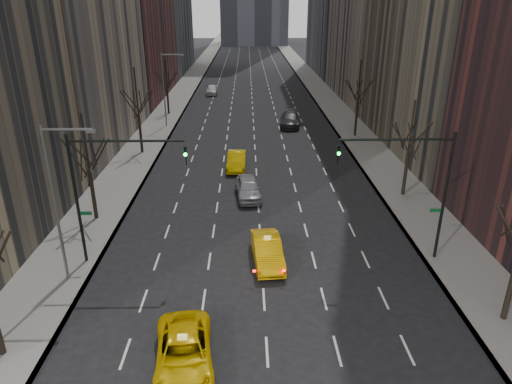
{
  "coord_description": "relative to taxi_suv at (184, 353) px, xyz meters",
  "views": [
    {
      "loc": [
        -0.83,
        -12.49,
        14.88
      ],
      "look_at": [
        -0.3,
        14.69,
        3.5
      ],
      "focal_mm": 32.0,
      "sensor_mm": 36.0,
      "label": 1
    }
  ],
  "objects": [
    {
      "name": "tree_lw_b",
      "position": [
        -8.33,
        14.83,
        2.98
      ],
      "size": [
        3.36,
        3.5,
        7.82
      ],
      "color": "black",
      "rests_on": "ground"
    },
    {
      "name": "far_taxi",
      "position": [
        1.79,
        25.84,
        0.05
      ],
      "size": [
        1.81,
        4.88,
        1.59
      ],
      "primitive_type": "imported",
      "rotation": [
        0.0,
        0.0,
        -0.03
      ],
      "color": "yellow",
      "rests_on": "ground"
    },
    {
      "name": "taxi_sedan",
      "position": [
        4.01,
        8.67,
        0.04
      ],
      "size": [
        2.07,
        4.89,
        1.57
      ],
      "primitive_type": "imported",
      "rotation": [
        0.0,
        0.0,
        0.09
      ],
      "color": "#FFB805",
      "rests_on": "ground"
    },
    {
      "name": "traffic_mast_right",
      "position": [
        12.77,
        8.83,
        4.74
      ],
      "size": [
        6.69,
        0.39,
        8.0
      ],
      "color": "black",
      "rests_on": "ground"
    },
    {
      "name": "taxi_suv",
      "position": [
        0.0,
        0.0,
        0.0
      ],
      "size": [
        3.09,
        5.61,
        1.49
      ],
      "primitive_type": "imported",
      "rotation": [
        0.0,
        0.0,
        0.12
      ],
      "color": "#F1C205",
      "rests_on": "ground"
    },
    {
      "name": "tree_lw_c",
      "position": [
        -8.33,
        30.83,
        3.29
      ],
      "size": [
        3.36,
        3.5,
        8.74
      ],
      "color": "black",
      "rests_on": "ground"
    },
    {
      "name": "far_suv_grey",
      "position": [
        8.32,
        41.87,
        0.13
      ],
      "size": [
        3.02,
        6.25,
        1.75
      ],
      "primitive_type": "imported",
      "rotation": [
        0.0,
        0.0,
        -0.1
      ],
      "color": "#2A2A2E",
      "rests_on": "ground"
    },
    {
      "name": "tree_rw_b",
      "position": [
        15.67,
        18.83,
        2.98
      ],
      "size": [
        3.36,
        3.5,
        7.82
      ],
      "color": "black",
      "rests_on": "ground"
    },
    {
      "name": "sidewalk_right",
      "position": [
        15.92,
        66.83,
        -0.67
      ],
      "size": [
        4.5,
        320.0,
        0.15
      ],
      "primitive_type": "cube",
      "color": "slate",
      "rests_on": "ground"
    },
    {
      "name": "sidewalk_left",
      "position": [
        -8.58,
        66.83,
        -0.67
      ],
      "size": [
        4.5,
        320.0,
        0.15
      ],
      "primitive_type": "cube",
      "color": "slate",
      "rests_on": "ground"
    },
    {
      "name": "streetlight_near",
      "position": [
        -7.17,
        6.83,
        4.87
      ],
      "size": [
        2.83,
        0.22,
        9.0
      ],
      "color": "slate",
      "rests_on": "ground"
    },
    {
      "name": "silver_sedan_ahead",
      "position": [
        2.87,
        18.8,
        0.07
      ],
      "size": [
        2.35,
        4.92,
        1.62
      ],
      "primitive_type": "imported",
      "rotation": [
        0.0,
        0.0,
        0.09
      ],
      "color": "#98999F",
      "rests_on": "ground"
    },
    {
      "name": "far_car_white",
      "position": [
        -3.22,
        63.82,
        0.06
      ],
      "size": [
        1.95,
        4.75,
        1.61
      ],
      "primitive_type": "imported",
      "rotation": [
        0.0,
        0.0,
        0.01
      ],
      "color": "silver",
      "rests_on": "ground"
    },
    {
      "name": "tree_rw_c",
      "position": [
        15.67,
        36.83,
        3.29
      ],
      "size": [
        3.36,
        3.5,
        8.74
      ],
      "color": "black",
      "rests_on": "ground"
    },
    {
      "name": "streetlight_far",
      "position": [
        -7.17,
        41.83,
        4.87
      ],
      "size": [
        2.83,
        0.22,
        9.0
      ],
      "color": "slate",
      "rests_on": "ground"
    },
    {
      "name": "traffic_mast_left",
      "position": [
        -5.44,
        8.83,
        4.74
      ],
      "size": [
        6.69,
        0.39,
        8.0
      ],
      "color": "black",
      "rests_on": "ground"
    },
    {
      "name": "tree_lw_d",
      "position": [
        -8.33,
        48.83,
        2.82
      ],
      "size": [
        3.36,
        3.5,
        7.36
      ],
      "color": "black",
      "rests_on": "ground"
    }
  ]
}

